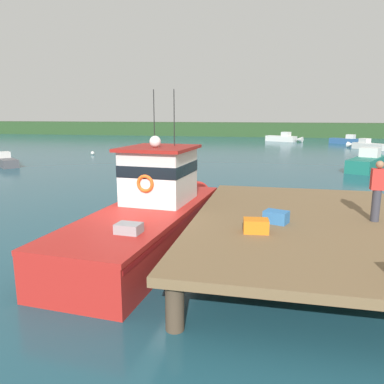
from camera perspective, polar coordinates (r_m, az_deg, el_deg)
The scene contains 15 objects.
ground_plane at distance 11.83m, azimuth -7.84°, elevation -8.32°, with size 200.00×200.00×0.00m, color #1E4C5B.
dock at distance 10.86m, azimuth 16.59°, elevation -4.59°, with size 6.00×9.00×1.20m.
main_fishing_boat at distance 11.95m, azimuth -5.96°, elevation -3.01°, with size 3.16×9.91×4.80m.
crate_single_by_cleat at distance 10.24m, azimuth 12.53°, elevation -3.68°, with size 0.60×0.44×0.32m, color #3370B2.
crate_stack_near_edge at distance 9.34m, azimuth 9.59°, elevation -5.03°, with size 0.60×0.44×0.33m, color orange.
deckhand_by_the_boat at distance 11.13m, azimuth 26.10°, elevation 0.30°, with size 0.36×0.22×1.63m.
moored_boat_near_channel at distance 58.25m, azimuth 13.59°, elevation 7.87°, with size 5.47×3.56×1.42m.
moored_boat_off_the_point at distance 56.35m, azimuth 22.38°, elevation 7.15°, with size 4.87×3.39×1.28m.
moored_boat_mid_harbor at distance 30.68m, azimuth 24.92°, elevation 4.08°, with size 3.82×6.20×1.60m.
moored_boat_far_right at distance 48.74m, azimuth 24.82°, elevation 6.36°, with size 4.05×4.16×1.23m.
moored_boat_outer_mooring at distance 33.37m, azimuth -26.29°, elevation 4.19°, with size 3.83×3.38×1.09m.
mooring_buoy_spare_mooring at distance 20.79m, azimuth -2.37°, elevation 1.09°, with size 0.42×0.42×0.42m, color silver.
mooring_buoy_inshore at distance 39.44m, azimuth -14.72°, elevation 5.69°, with size 0.35×0.35×0.35m, color silver.
mooring_buoy_outer at distance 35.89m, azimuth -1.00°, elevation 5.49°, with size 0.32×0.32×0.32m, color red.
far_shoreline at distance 72.58m, azimuth 9.37°, elevation 9.29°, with size 120.00×8.00×2.40m, color #284723.
Camera 1 is at (3.91, -10.42, 4.02)m, focal length 35.47 mm.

